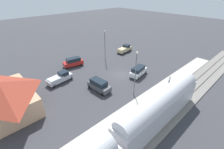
{
  "coord_description": "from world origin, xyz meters",
  "views": [
    {
      "loc": [
        -21.89,
        23.07,
        17.78
      ],
      "look_at": [
        0.02,
        2.53,
        1.0
      ],
      "focal_mm": 25.01,
      "sensor_mm": 36.0,
      "label": 1
    }
  ],
  "objects_px": {
    "pickup_tan": "(125,49)",
    "light_pole_near_platform": "(136,69)",
    "station_building": "(4,97)",
    "suv_white": "(138,71)",
    "suv_red": "(73,62)",
    "light_pole_lot_center": "(105,42)",
    "pedestrian_on_platform": "(170,79)",
    "pickup_silver": "(60,78)",
    "suv_charcoal": "(99,85)"
  },
  "relations": [
    {
      "from": "pedestrian_on_platform",
      "to": "suv_charcoal",
      "type": "bearing_deg",
      "value": 54.69
    },
    {
      "from": "pickup_tan",
      "to": "pickup_silver",
      "type": "distance_m",
      "value": 23.44
    },
    {
      "from": "suv_charcoal",
      "to": "pickup_tan",
      "type": "relative_size",
      "value": 0.89
    },
    {
      "from": "pickup_tan",
      "to": "light_pole_near_platform",
      "type": "bearing_deg",
      "value": 137.09
    },
    {
      "from": "station_building",
      "to": "suv_red",
      "type": "relative_size",
      "value": 2.27
    },
    {
      "from": "suv_white",
      "to": "light_pole_lot_center",
      "type": "bearing_deg",
      "value": -1.23
    },
    {
      "from": "suv_red",
      "to": "suv_charcoal",
      "type": "xyz_separation_m",
      "value": [
        -12.94,
        2.0,
        0.0
      ]
    },
    {
      "from": "pickup_silver",
      "to": "light_pole_near_platform",
      "type": "relative_size",
      "value": 0.64
    },
    {
      "from": "suv_red",
      "to": "suv_white",
      "type": "relative_size",
      "value": 1.0
    },
    {
      "from": "suv_red",
      "to": "light_pole_near_platform",
      "type": "relative_size",
      "value": 0.59
    },
    {
      "from": "pedestrian_on_platform",
      "to": "pickup_silver",
      "type": "relative_size",
      "value": 0.31
    },
    {
      "from": "suv_red",
      "to": "light_pole_lot_center",
      "type": "height_order",
      "value": "light_pole_lot_center"
    },
    {
      "from": "suv_red",
      "to": "pedestrian_on_platform",
      "type": "bearing_deg",
      "value": -155.17
    },
    {
      "from": "suv_charcoal",
      "to": "pickup_silver",
      "type": "xyz_separation_m",
      "value": [
        8.02,
        4.16,
        -0.12
      ]
    },
    {
      "from": "pedestrian_on_platform",
      "to": "pickup_tan",
      "type": "bearing_deg",
      "value": -20.61
    },
    {
      "from": "station_building",
      "to": "suv_white",
      "type": "distance_m",
      "value": 25.86
    },
    {
      "from": "station_building",
      "to": "suv_white",
      "type": "xyz_separation_m",
      "value": [
        -7.08,
        -24.82,
        -1.71
      ]
    },
    {
      "from": "pickup_silver",
      "to": "light_pole_near_platform",
      "type": "distance_m",
      "value": 16.44
    },
    {
      "from": "suv_white",
      "to": "light_pole_near_platform",
      "type": "distance_m",
      "value": 8.77
    },
    {
      "from": "pedestrian_on_platform",
      "to": "suv_charcoal",
      "type": "xyz_separation_m",
      "value": [
        8.42,
        11.89,
        -0.13
      ]
    },
    {
      "from": "suv_charcoal",
      "to": "suv_white",
      "type": "height_order",
      "value": "same"
    },
    {
      "from": "suv_charcoal",
      "to": "light_pole_near_platform",
      "type": "height_order",
      "value": "light_pole_near_platform"
    },
    {
      "from": "suv_red",
      "to": "suv_white",
      "type": "bearing_deg",
      "value": -150.4
    },
    {
      "from": "suv_charcoal",
      "to": "suv_white",
      "type": "relative_size",
      "value": 0.97
    },
    {
      "from": "suv_red",
      "to": "suv_white",
      "type": "xyz_separation_m",
      "value": [
        -14.53,
        -8.25,
        0.0
      ]
    },
    {
      "from": "pedestrian_on_platform",
      "to": "suv_red",
      "type": "distance_m",
      "value": 23.53
    },
    {
      "from": "station_building",
      "to": "light_pole_lot_center",
      "type": "height_order",
      "value": "light_pole_lot_center"
    },
    {
      "from": "suv_red",
      "to": "suv_charcoal",
      "type": "relative_size",
      "value": 1.03
    },
    {
      "from": "light_pole_near_platform",
      "to": "suv_white",
      "type": "bearing_deg",
      "value": -57.58
    },
    {
      "from": "pedestrian_on_platform",
      "to": "light_pole_lot_center",
      "type": "xyz_separation_m",
      "value": [
        18.69,
        1.37,
        3.83
      ]
    },
    {
      "from": "pickup_tan",
      "to": "light_pole_lot_center",
      "type": "height_order",
      "value": "light_pole_lot_center"
    },
    {
      "from": "light_pole_near_platform",
      "to": "light_pole_lot_center",
      "type": "height_order",
      "value": "light_pole_near_platform"
    },
    {
      "from": "station_building",
      "to": "suv_red",
      "type": "height_order",
      "value": "station_building"
    },
    {
      "from": "suv_red",
      "to": "light_pole_lot_center",
      "type": "xyz_separation_m",
      "value": [
        -2.67,
        -8.51,
        3.96
      ]
    },
    {
      "from": "suv_white",
      "to": "light_pole_near_platform",
      "type": "height_order",
      "value": "light_pole_near_platform"
    },
    {
      "from": "suv_charcoal",
      "to": "light_pole_lot_center",
      "type": "xyz_separation_m",
      "value": [
        10.27,
        -10.51,
        3.96
      ]
    },
    {
      "from": "station_building",
      "to": "pedestrian_on_platform",
      "type": "height_order",
      "value": "station_building"
    },
    {
      "from": "suv_charcoal",
      "to": "suv_red",
      "type": "bearing_deg",
      "value": -8.81
    },
    {
      "from": "pedestrian_on_platform",
      "to": "light_pole_lot_center",
      "type": "distance_m",
      "value": 19.13
    },
    {
      "from": "light_pole_lot_center",
      "to": "pickup_silver",
      "type": "bearing_deg",
      "value": 98.73
    },
    {
      "from": "light_pole_near_platform",
      "to": "light_pole_lot_center",
      "type": "relative_size",
      "value": 1.06
    },
    {
      "from": "suv_charcoal",
      "to": "pickup_tan",
      "type": "bearing_deg",
      "value": -60.55
    },
    {
      "from": "suv_white",
      "to": "pickup_silver",
      "type": "bearing_deg",
      "value": 56.31
    },
    {
      "from": "pedestrian_on_platform",
      "to": "suv_red",
      "type": "xyz_separation_m",
      "value": [
        21.36,
        9.88,
        -0.13
      ]
    },
    {
      "from": "suv_red",
      "to": "pickup_tan",
      "type": "height_order",
      "value": "suv_red"
    },
    {
      "from": "suv_red",
      "to": "light_pole_lot_center",
      "type": "bearing_deg",
      "value": -107.41
    },
    {
      "from": "light_pole_lot_center",
      "to": "suv_red",
      "type": "bearing_deg",
      "value": 72.59
    },
    {
      "from": "light_pole_near_platform",
      "to": "pickup_silver",
      "type": "bearing_deg",
      "value": 30.03
    },
    {
      "from": "suv_red",
      "to": "pickup_tan",
      "type": "relative_size",
      "value": 0.92
    },
    {
      "from": "station_building",
      "to": "suv_red",
      "type": "bearing_deg",
      "value": -65.8
    }
  ]
}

